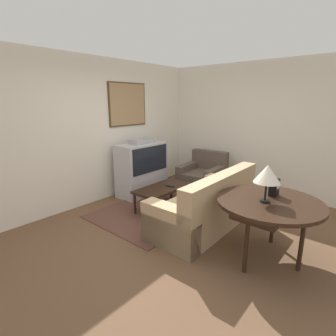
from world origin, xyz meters
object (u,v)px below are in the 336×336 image
tv (142,168)px  coffee_table (163,189)px  couch (206,208)px  table_lamp (267,174)px  armchair (203,178)px  console_table (269,206)px  mantel_clock (274,187)px

tv → coffee_table: (-0.33, -0.88, -0.18)m
couch → table_lamp: table_lamp is taller
tv → coffee_table: size_ratio=1.08×
armchair → table_lamp: 2.78m
console_table → couch: bearing=77.0°
coffee_table → couch: bearing=-95.2°
tv → couch: bearing=-102.7°
table_lamp → coffee_table: bearing=78.4°
tv → mantel_clock: 2.88m
coffee_table → mantel_clock: size_ratio=5.02×
couch → armchair: 1.76m
couch → table_lamp: size_ratio=4.24×
tv → console_table: (-0.65, -2.86, 0.15)m
tv → console_table: size_ratio=0.94×
armchair → mantel_clock: 2.54m
couch → armchair: bearing=-146.2°
mantel_clock → armchair: bearing=53.5°
console_table → table_lamp: (-0.08, 0.03, 0.40)m
couch → coffee_table: bearing=-96.2°
console_table → coffee_table: bearing=80.8°
console_table → table_lamp: table_lamp is taller
console_table → mantel_clock: size_ratio=5.79×
couch → console_table: bearing=76.1°
armchair → coffee_table: armchair is taller
couch → console_table: couch is taller
tv → coffee_table: 0.95m
tv → console_table: bearing=-102.8°
mantel_clock → table_lamp: bearing=179.8°
coffee_table → console_table: 2.03m
coffee_table → console_table: (-0.32, -1.98, 0.33)m
couch → armchair: size_ratio=2.05×
console_table → mantel_clock: bearing=8.2°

